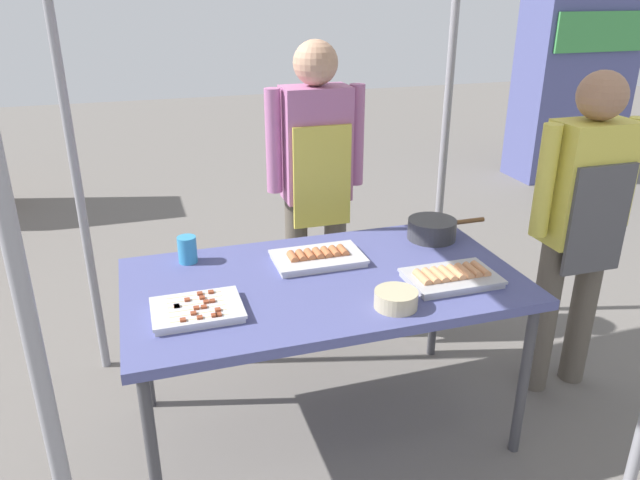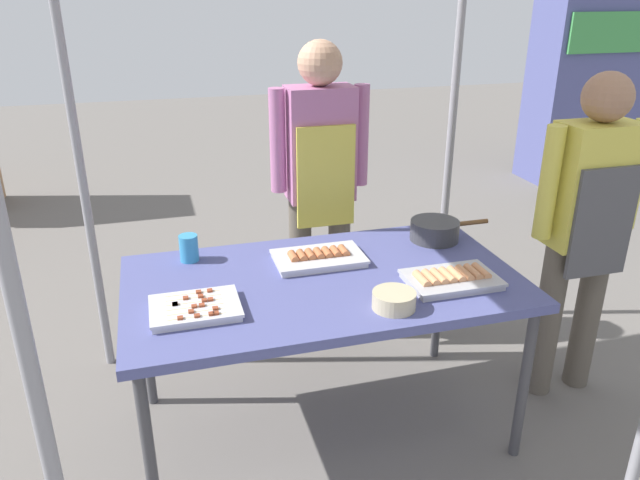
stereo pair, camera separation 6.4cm
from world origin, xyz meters
TOP-DOWN VIEW (x-y plane):
  - ground_plane at (0.00, 0.00)m, footprint 18.00×18.00m
  - stall_table at (0.00, 0.00)m, footprint 1.60×0.90m
  - tray_grilled_sausages at (0.48, -0.18)m, footprint 0.36×0.24m
  - tray_meat_skewers at (-0.53, -0.14)m, footprint 0.33×0.25m
  - tray_pork_links at (0.03, 0.16)m, footprint 0.39×0.24m
  - cooking_wok at (0.62, 0.25)m, footprint 0.39×0.23m
  - condiment_bowl at (0.18, -0.31)m, footprint 0.16×0.16m
  - drink_cup_near_edge at (-0.51, 0.33)m, footprint 0.08×0.08m
  - vendor_woman at (0.21, 0.79)m, footprint 0.52×0.23m
  - customer_nearby at (1.21, -0.03)m, footprint 0.52×0.23m
  - neighbor_stall_left at (3.60, 3.06)m, footprint 1.09×0.56m

SIDE VIEW (x-z plane):
  - ground_plane at x=0.00m, z-range 0.00..0.00m
  - stall_table at x=0.00m, z-range 0.32..1.07m
  - tray_meat_skewers at x=-0.53m, z-range 0.75..0.79m
  - tray_pork_links at x=0.03m, z-range 0.74..0.80m
  - tray_grilled_sausages at x=0.48m, z-range 0.75..0.80m
  - condiment_bowl at x=0.18m, z-range 0.75..0.82m
  - cooking_wok at x=0.62m, z-range 0.75..0.85m
  - drink_cup_near_edge at x=-0.51m, z-range 0.75..0.87m
  - customer_nearby at x=1.21m, z-range 0.14..1.67m
  - neighbor_stall_left at x=3.60m, z-range 0.01..1.82m
  - vendor_woman at x=0.21m, z-range 0.15..1.77m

